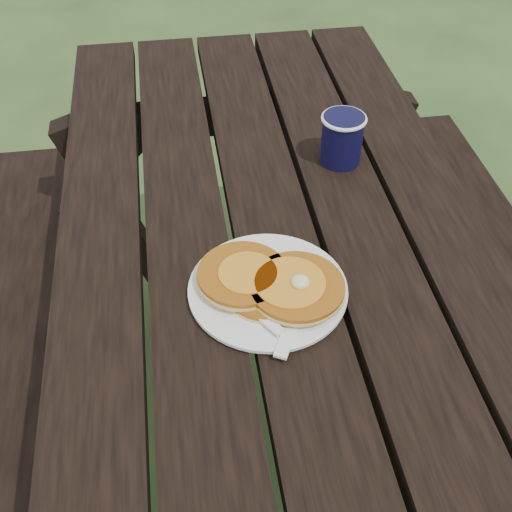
{
  "coord_description": "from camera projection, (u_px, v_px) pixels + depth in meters",
  "views": [
    {
      "loc": [
        -0.16,
        -0.69,
        1.5
      ],
      "look_at": [
        -0.05,
        0.02,
        0.8
      ],
      "focal_mm": 45.0,
      "sensor_mm": 36.0,
      "label": 1
    }
  ],
  "objects": [
    {
      "name": "knife",
      "position": [
        296.0,
        312.0,
        0.97
      ],
      "size": [
        0.1,
        0.17,
        0.0
      ],
      "primitive_type": "cube",
      "rotation": [
        0.0,
        0.0,
        -0.46
      ],
      "color": "white",
      "rests_on": "plate"
    },
    {
      "name": "picnic_table",
      "position": [
        282.0,
        414.0,
        1.29
      ],
      "size": [
        1.36,
        1.8,
        0.75
      ],
      "color": "black",
      "rests_on": "ground"
    },
    {
      "name": "plate",
      "position": [
        268.0,
        290.0,
        1.01
      ],
      "size": [
        0.29,
        0.29,
        0.01
      ],
      "primitive_type": "cylinder",
      "rotation": [
        0.0,
        0.0,
        -0.23
      ],
      "color": "white",
      "rests_on": "picnic_table"
    },
    {
      "name": "fork",
      "position": [
        256.0,
        312.0,
        0.96
      ],
      "size": [
        0.11,
        0.15,
        0.01
      ],
      "primitive_type": null,
      "rotation": [
        0.0,
        0.0,
        0.57
      ],
      "color": "white",
      "rests_on": "plate"
    },
    {
      "name": "coffee_cup",
      "position": [
        342.0,
        136.0,
        1.23
      ],
      "size": [
        0.09,
        0.09,
        0.1
      ],
      "rotation": [
        0.0,
        0.0,
        0.04
      ],
      "color": "black",
      "rests_on": "picnic_table"
    },
    {
      "name": "ground",
      "position": [
        277.0,
        497.0,
        1.55
      ],
      "size": [
        60.0,
        60.0,
        0.0
      ],
      "primitive_type": "plane",
      "color": "#27431C",
      "rests_on": "ground"
    },
    {
      "name": "pancake_stack",
      "position": [
        271.0,
        282.0,
        0.99
      ],
      "size": [
        0.22,
        0.18,
        0.04
      ],
      "rotation": [
        0.0,
        0.0,
        -0.18
      ],
      "color": "#AC5F13",
      "rests_on": "plate"
    }
  ]
}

